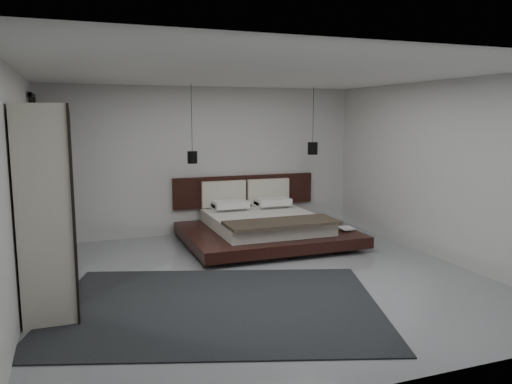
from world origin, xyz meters
name	(u,v)px	position (x,y,z in m)	size (l,w,h in m)	color
floor	(261,278)	(0.00, 0.00, 0.00)	(6.00, 6.00, 0.00)	gray
ceiling	(262,73)	(0.00, 0.00, 2.80)	(6.00, 6.00, 0.00)	white
wall_back	(206,161)	(0.00, 3.00, 1.40)	(6.00, 6.00, 0.00)	silver
wall_front	(394,222)	(0.00, -3.00, 1.40)	(6.00, 6.00, 0.00)	silver
wall_left	(18,190)	(-3.00, 0.00, 1.40)	(6.00, 6.00, 0.00)	silver
wall_right	(441,171)	(3.00, 0.00, 1.40)	(6.00, 6.00, 0.00)	silver
lattice_screen	(37,175)	(-2.95, 2.45, 1.30)	(0.05, 0.90, 2.60)	black
bed	(264,226)	(0.77, 1.90, 0.29)	(2.87, 2.43, 1.09)	black
book_lower	(340,229)	(1.95, 1.24, 0.28)	(0.20, 0.27, 0.03)	#99724C
book_upper	(340,228)	(1.93, 1.21, 0.30)	(0.23, 0.31, 0.02)	#99724C
pendant_left	(192,157)	(-0.41, 2.37, 1.53)	(0.18, 0.18, 1.38)	black
pendant_right	(313,148)	(1.95, 2.37, 1.64)	(0.19, 0.19, 1.28)	black
wardrobe	(49,201)	(-2.70, 0.38, 1.19)	(0.57, 2.42, 2.37)	beige
rug	(216,306)	(-0.88, -0.81, 0.01)	(3.84, 2.74, 0.02)	black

